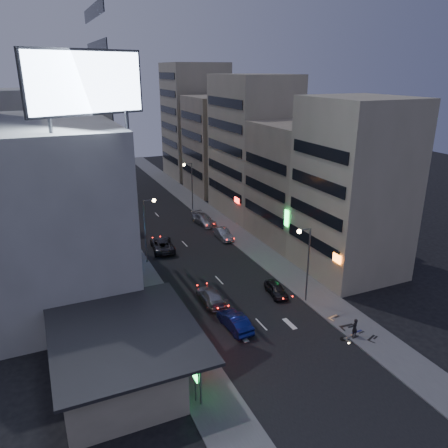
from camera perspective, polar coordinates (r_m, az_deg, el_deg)
ground at (r=39.49m, az=7.77°, el=-15.72°), size 180.00×180.00×0.00m
sidewalk_left at (r=62.15m, az=-13.37°, el=-2.35°), size 4.00×120.00×0.12m
sidewalk_right at (r=66.54m, az=0.23°, el=-0.31°), size 4.00×120.00×0.12m
food_court at (r=35.89m, az=-14.07°, el=-16.36°), size 11.00×13.00×3.88m
white_building at (r=49.02m, az=-22.21°, el=1.86°), size 14.00×24.00×18.00m
shophouse_near at (r=51.37m, az=16.54°, el=4.45°), size 10.00×11.00×20.00m
shophouse_mid at (r=61.02m, az=9.82°, el=5.35°), size 11.00×12.00×16.00m
shophouse_far at (r=71.10m, az=3.79°, el=10.07°), size 10.00×14.00×22.00m
far_left_a at (r=73.21m, az=-22.14°, el=8.16°), size 11.00×10.00×20.00m
far_left_b at (r=86.43m, az=-22.71°, el=7.95°), size 12.00×10.00×15.00m
far_right_a at (r=85.01m, az=-0.69°, el=10.30°), size 11.00×12.00×18.00m
far_right_b at (r=97.67m, az=-3.76°, el=13.25°), size 12.00×12.00×24.00m
billboard at (r=37.34m, az=-17.58°, el=17.12°), size 9.52×3.75×6.20m
street_lamp_right_near at (r=44.15m, az=10.59°, el=-3.90°), size 1.60×0.44×8.02m
street_lamp_left at (r=53.35m, az=-9.92°, el=0.31°), size 1.60×0.44×8.02m
street_lamp_right_far at (r=73.17m, az=-4.50°, el=5.81°), size 1.60×0.44×8.02m
parked_car_right_near at (r=47.13m, az=6.83°, el=-8.46°), size 2.03×4.03×1.32m
parked_car_right_mid at (r=61.67m, az=-0.15°, el=-1.29°), size 1.60×4.46×1.46m
parked_car_left at (r=58.36m, az=-8.06°, el=-2.66°), size 3.42×6.13×1.62m
parked_car_right_far at (r=67.46m, az=-2.65°, el=0.59°), size 2.77×5.55×1.55m
road_car_blue at (r=41.21m, az=1.43°, el=-12.60°), size 1.84×4.70×1.52m
road_car_silver at (r=45.43m, az=-1.71°, el=-9.37°), size 2.25×5.05×1.44m
person at (r=41.57m, az=16.70°, el=-12.83°), size 0.70×0.52×1.74m
scooter_black_a at (r=42.46m, az=18.96°, el=-12.92°), size 1.18×1.80×1.05m
scooter_silver_a at (r=42.06m, az=16.68°, el=-12.83°), size 0.99×2.11×1.24m
scooter_blue at (r=42.86m, az=17.50°, el=-12.42°), size 0.71×1.76×1.05m
scooter_black_b at (r=43.45m, az=16.43°, el=-11.67°), size 0.83×2.10×1.26m
scooter_silver_b at (r=44.58m, az=14.46°, el=-10.79°), size 0.89×1.75×1.02m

